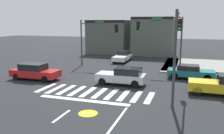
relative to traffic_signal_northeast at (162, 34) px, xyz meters
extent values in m
plane|color=#232628|center=(-3.99, -5.12, -4.20)|extent=(120.00, 120.00, 0.00)
cube|color=silver|center=(-8.35, -9.62, -4.19)|extent=(0.44, 2.86, 0.01)
cube|color=silver|center=(-7.38, -9.62, -4.19)|extent=(0.44, 2.86, 0.01)
cube|color=silver|center=(-6.41, -9.62, -4.19)|extent=(0.44, 2.86, 0.01)
cube|color=silver|center=(-5.44, -9.62, -4.19)|extent=(0.44, 2.86, 0.01)
cube|color=silver|center=(-4.47, -9.62, -4.19)|extent=(0.44, 2.86, 0.01)
cube|color=silver|center=(-3.50, -9.62, -4.19)|extent=(0.44, 2.86, 0.01)
cube|color=silver|center=(-2.53, -9.62, -4.19)|extent=(0.44, 2.86, 0.01)
cube|color=silver|center=(-1.56, -9.62, -4.19)|extent=(0.44, 2.86, 0.01)
cube|color=silver|center=(-0.59, -9.62, -4.19)|extent=(0.44, 2.86, 0.01)
cube|color=silver|center=(0.38, -9.62, -4.19)|extent=(0.44, 2.86, 0.01)
cube|color=white|center=(-3.99, -11.62, -4.19)|extent=(6.80, 0.50, 0.01)
cube|color=white|center=(-3.99, -14.62, -4.19)|extent=(0.16, 2.00, 0.01)
cylinder|color=yellow|center=(-2.68, -13.76, -4.19)|extent=(1.18, 1.18, 0.01)
cylinder|color=white|center=(-2.94, -13.76, -4.19)|extent=(0.19, 0.19, 0.00)
cylinder|color=white|center=(-2.41, -13.76, -4.19)|extent=(0.19, 0.19, 0.00)
cube|color=white|center=(-2.68, -13.76, -4.19)|extent=(0.53, 0.05, 0.00)
cube|color=gray|center=(5.01, 0.08, -4.12)|extent=(10.00, 1.60, 0.15)
cube|color=gray|center=(0.81, 4.88, -4.12)|extent=(1.60, 10.00, 0.15)
cube|color=gray|center=(5.01, 4.88, -4.12)|extent=(10.00, 10.00, 0.15)
cube|color=#4C564C|center=(-10.61, 13.79, -1.33)|extent=(6.75, 5.82, 5.73)
cube|color=black|center=(-10.61, 11.08, 1.29)|extent=(6.75, 0.50, 0.50)
cube|color=#4C564C|center=(-2.84, 14.07, -1.08)|extent=(6.49, 6.38, 6.23)
cube|color=black|center=(-2.84, 11.08, 1.78)|extent=(6.49, 0.50, 0.50)
cylinder|color=#383A3D|center=(2.08, 0.00, -1.22)|extent=(0.18, 0.18, 5.96)
cylinder|color=#383A3D|center=(-0.84, 0.00, 1.39)|extent=(5.84, 0.12, 0.12)
cube|color=black|center=(-2.58, 0.00, 0.81)|extent=(0.32, 0.32, 0.95)
sphere|color=#470A0A|center=(-2.41, 0.00, 1.11)|extent=(0.22, 0.22, 0.22)
sphere|color=#4C330C|center=(-2.41, 0.00, 0.81)|extent=(0.22, 0.22, 0.22)
sphere|color=#1ED833|center=(-2.41, 0.00, 0.52)|extent=(0.22, 0.22, 0.22)
cube|color=#197233|center=(-0.54, 0.00, 1.61)|extent=(1.10, 0.03, 0.24)
cylinder|color=#383A3D|center=(-9.93, 0.88, -1.35)|extent=(0.18, 0.18, 5.70)
cylinder|color=#383A3D|center=(-7.25, 0.88, 1.04)|extent=(5.36, 0.12, 0.12)
cube|color=black|center=(-5.35, 0.88, 0.46)|extent=(0.32, 0.32, 0.95)
sphere|color=#470A0A|center=(-5.52, 0.88, 0.76)|extent=(0.22, 0.22, 0.22)
sphere|color=#4C330C|center=(-5.52, 0.88, 0.46)|extent=(0.22, 0.22, 0.22)
sphere|color=#1ED833|center=(-5.52, 0.88, 0.17)|extent=(0.22, 0.22, 0.22)
cube|color=#197233|center=(-7.52, 0.88, 1.26)|extent=(1.10, 0.03, 0.24)
cylinder|color=#383A3D|center=(2.09, -11.04, -1.10)|extent=(0.18, 0.18, 6.20)
cylinder|color=#383A3D|center=(2.09, -8.26, 1.58)|extent=(0.12, 5.57, 0.12)
cube|color=black|center=(2.09, -6.10, 1.01)|extent=(0.32, 0.32, 0.95)
sphere|color=#470A0A|center=(2.09, -6.27, 1.30)|extent=(0.22, 0.22, 0.22)
sphere|color=#4C330C|center=(2.09, -6.27, 1.01)|extent=(0.22, 0.22, 0.22)
sphere|color=#1ED833|center=(2.09, -6.27, 0.71)|extent=(0.22, 0.22, 0.22)
cube|color=#197233|center=(2.09, -8.53, 1.80)|extent=(0.03, 1.10, 0.24)
cube|color=#B7BABF|center=(-2.65, -6.67, -3.56)|extent=(4.26, 1.71, 0.66)
cube|color=black|center=(-1.99, -6.67, -2.94)|extent=(2.15, 1.51, 0.58)
cylinder|color=black|center=(-4.10, -7.42, -3.86)|extent=(0.68, 0.22, 0.68)
cylinder|color=black|center=(-4.10, -5.93, -3.86)|extent=(0.68, 0.22, 0.68)
cylinder|color=black|center=(-1.20, -7.42, -3.86)|extent=(0.68, 0.22, 0.68)
cylinder|color=black|center=(-1.20, -5.93, -3.86)|extent=(0.68, 0.22, 0.68)
cube|color=white|center=(-5.80, 5.11, -3.59)|extent=(1.72, 4.50, 0.58)
cube|color=black|center=(-5.80, 6.05, -3.05)|extent=(1.52, 1.90, 0.51)
cylinder|color=black|center=(-5.05, 3.58, -3.85)|extent=(0.22, 0.69, 0.69)
cylinder|color=black|center=(-6.55, 3.58, -3.85)|extent=(0.22, 0.69, 0.69)
cylinder|color=black|center=(-5.05, 6.64, -3.85)|extent=(0.22, 0.69, 0.69)
cylinder|color=black|center=(-6.55, 6.64, -3.85)|extent=(0.22, 0.69, 0.69)
cube|color=red|center=(-10.93, -7.40, -3.57)|extent=(4.67, 1.79, 0.66)
cube|color=black|center=(-11.14, -7.40, -2.95)|extent=(2.36, 1.57, 0.59)
cylinder|color=black|center=(-12.51, -8.19, -3.87)|extent=(0.65, 0.22, 0.65)
cylinder|color=black|center=(-12.51, -6.62, -3.87)|extent=(0.65, 0.22, 0.65)
cylinder|color=black|center=(-9.34, -8.19, -3.87)|extent=(0.65, 0.22, 0.65)
cylinder|color=black|center=(-9.34, -6.62, -3.87)|extent=(0.65, 0.22, 0.65)
cube|color=gold|center=(5.14, -7.32, -3.53)|extent=(4.25, 1.72, 0.68)
cylinder|color=black|center=(3.69, -8.07, -3.84)|extent=(0.72, 0.22, 0.72)
cylinder|color=black|center=(3.69, -6.57, -3.84)|extent=(0.72, 0.22, 0.72)
cube|color=#196B70|center=(3.20, -2.55, -3.60)|extent=(4.33, 1.77, 0.57)
cube|color=black|center=(2.94, -2.55, -3.08)|extent=(2.03, 1.55, 0.47)
cylinder|color=black|center=(4.67, -1.78, -3.84)|extent=(0.70, 0.22, 0.70)
cylinder|color=black|center=(4.67, -3.33, -3.84)|extent=(0.70, 0.22, 0.70)
cylinder|color=black|center=(1.73, -1.78, -3.84)|extent=(0.70, 0.22, 0.70)
cylinder|color=black|center=(1.73, -3.33, -3.84)|extent=(0.70, 0.22, 0.70)
camera|label=1|loc=(2.90, -26.21, 1.25)|focal=38.09mm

